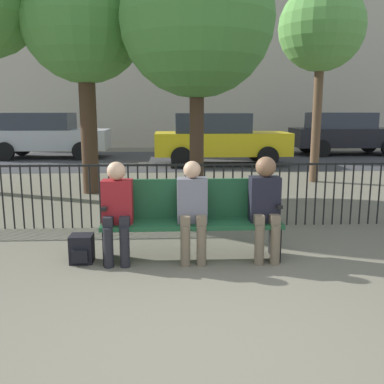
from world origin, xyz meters
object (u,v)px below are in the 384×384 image
object	(u,v)px
seated_person_0	(117,207)
parked_car_1	(47,135)
parked_car_2	(345,133)
tree_2	(197,20)
backpack	(82,249)
park_bench	(192,216)
seated_person_1	(193,206)
tree_3	(322,29)
parked_car_0	(219,138)
tree_1	(84,22)
seated_person_2	(265,202)

from	to	relation	value
seated_person_0	parked_car_1	xyz separation A→B (m)	(-3.83, 11.06, 0.19)
parked_car_2	tree_2	bearing A→B (deg)	-127.04
backpack	parked_car_2	distance (m)	14.02
park_bench	parked_car_2	distance (m)	13.23
park_bench	seated_person_0	distance (m)	0.87
parked_car_1	seated_person_1	bearing A→B (deg)	-67.05
backpack	parked_car_1	world-z (taller)	parked_car_1
backpack	tree_3	bearing A→B (deg)	50.08
parked_car_0	backpack	bearing A→B (deg)	-106.24
backpack	tree_3	xyz separation A→B (m)	(4.51, 5.39, 3.37)
tree_1	parked_car_2	distance (m)	11.51
seated_person_0	parked_car_0	size ratio (longest dim) A/B	0.28
seated_person_1	seated_person_2	distance (m)	0.83
tree_3	parked_car_0	xyz separation A→B (m)	(-1.94, 3.45, -2.69)
backpack	parked_car_0	size ratio (longest dim) A/B	0.08
seated_person_0	parked_car_1	world-z (taller)	parked_car_1
park_bench	tree_2	distance (m)	4.21
park_bench	parked_car_1	bearing A→B (deg)	113.18
seated_person_0	tree_1	distance (m)	5.18
parked_car_1	parked_car_2	bearing A→B (deg)	2.84
park_bench	seated_person_2	world-z (taller)	seated_person_2
seated_person_1	parked_car_2	xyz separation A→B (m)	(6.55, 11.62, 0.20)
park_bench	seated_person_1	xyz separation A→B (m)	(0.00, -0.13, 0.14)
park_bench	seated_person_0	xyz separation A→B (m)	(-0.85, -0.13, 0.15)
tree_2	parked_car_1	world-z (taller)	tree_2
seated_person_2	parked_car_1	xyz separation A→B (m)	(-5.52, 11.06, 0.16)
parked_car_0	seated_person_2	bearing A→B (deg)	-93.06
parked_car_1	park_bench	bearing A→B (deg)	-66.82
seated_person_2	tree_3	size ratio (longest dim) A/B	0.26
park_bench	seated_person_0	size ratio (longest dim) A/B	1.80
park_bench	backpack	bearing A→B (deg)	-173.96
parked_car_1	seated_person_2	bearing A→B (deg)	-63.49
park_bench	parked_car_2	bearing A→B (deg)	60.31
seated_person_0	backpack	world-z (taller)	seated_person_0
park_bench	seated_person_0	world-z (taller)	seated_person_0
park_bench	backpack	world-z (taller)	park_bench
seated_person_0	parked_car_0	world-z (taller)	parked_car_0
tree_2	tree_3	world-z (taller)	tree_2
seated_person_2	tree_3	xyz separation A→B (m)	(2.41, 5.39, 2.85)
seated_person_1	tree_1	size ratio (longest dim) A/B	0.25
seated_person_2	tree_3	distance (m)	6.55
parked_car_1	seated_person_0	bearing A→B (deg)	-70.89
backpack	tree_3	world-z (taller)	tree_3
park_bench	parked_car_1	distance (m)	11.90
parked_car_2	park_bench	bearing A→B (deg)	-119.69
seated_person_0	parked_car_1	bearing A→B (deg)	109.11
backpack	tree_2	bearing A→B (deg)	65.12
seated_person_1	seated_person_2	bearing A→B (deg)	0.19
seated_person_0	tree_1	world-z (taller)	tree_1
tree_3	parked_car_2	bearing A→B (deg)	62.06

